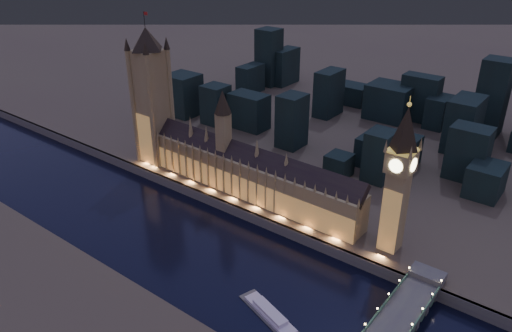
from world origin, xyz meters
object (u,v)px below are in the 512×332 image
Objects in this scene: palace_of_westminster at (243,170)px; river_boat at (270,314)px; elizabeth_tower at (400,169)px; westminster_bridge at (392,330)px; victoria_tower at (151,90)px.

river_boat is (91.42, -90.50, -24.81)m from palace_of_westminster.
elizabeth_tower is 93.13m from westminster_bridge.
palace_of_westminster is 1.79× the size of westminster_bridge.
elizabeth_tower reaches higher than river_boat.
victoria_tower is at bearing 154.37° from river_boat.
river_boat is (-28.97, -90.67, -63.07)m from elizabeth_tower.
victoria_tower reaches higher than palace_of_westminster.
westminster_bridge is (31.03, -65.36, -58.64)m from elizabeth_tower.
elizabeth_tower reaches higher than palace_of_westminster.
westminster_bridge is at bearing -14.71° from victoria_tower.
elizabeth_tower is 114.18m from river_boat.
victoria_tower is (-97.61, 0.18, 44.36)m from palace_of_westminster.
elizabeth_tower is at bearing 115.40° from westminster_bridge.
victoria_tower reaches higher than westminster_bridge.
victoria_tower is 265.48m from westminster_bridge.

